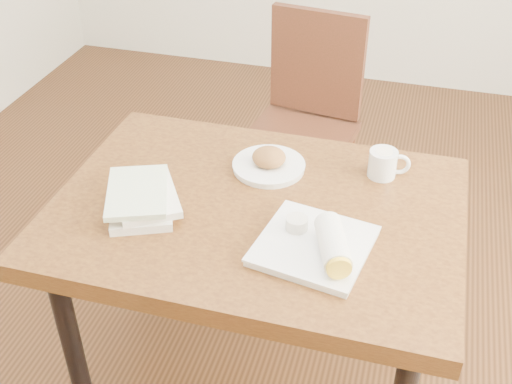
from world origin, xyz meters
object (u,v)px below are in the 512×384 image
(plate_scone, at_px, (269,163))
(coffee_mug, at_px, (384,163))
(plate_burrito, at_px, (319,245))
(table, at_px, (256,229))
(chair_far, at_px, (306,113))
(book_stack, at_px, (142,198))

(plate_scone, distance_m, coffee_mug, 0.35)
(coffee_mug, height_order, plate_burrito, plate_burrito)
(table, relative_size, plate_scone, 5.15)
(plate_scone, relative_size, coffee_mug, 1.79)
(table, height_order, coffee_mug, coffee_mug)
(plate_scone, bearing_deg, plate_burrito, -56.91)
(table, distance_m, plate_scone, 0.22)
(plate_burrito, bearing_deg, plate_scone, 123.09)
(chair_far, height_order, coffee_mug, chair_far)
(table, xyz_separation_m, book_stack, (-0.31, -0.09, 0.12))
(table, bearing_deg, chair_far, 92.81)
(coffee_mug, xyz_separation_m, plate_burrito, (-0.12, -0.41, -0.02))
(chair_far, xyz_separation_m, plate_burrito, (0.26, -1.10, 0.23))
(chair_far, xyz_separation_m, plate_scone, (0.03, -0.75, 0.22))
(plate_scone, distance_m, book_stack, 0.41)
(plate_burrito, bearing_deg, table, 144.55)
(coffee_mug, relative_size, book_stack, 0.42)
(chair_far, relative_size, plate_scone, 4.23)
(chair_far, bearing_deg, table, -87.19)
(plate_scone, height_order, book_stack, plate_scone)
(chair_far, xyz_separation_m, coffee_mug, (0.38, -0.69, 0.25))
(plate_scone, xyz_separation_m, plate_burrito, (0.23, -0.35, 0.01))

